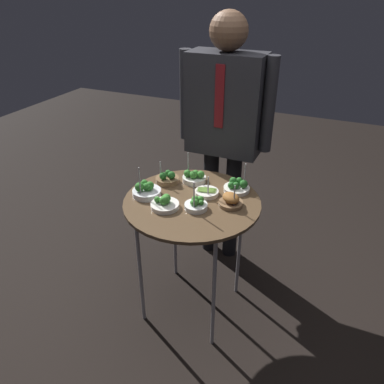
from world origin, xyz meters
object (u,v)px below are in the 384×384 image
bowl_broccoli_mid_left (165,203)px  bowl_broccoli_near_rim (146,190)px  bowl_broccoli_back_right (196,204)px  waiter_figure (225,117)px  bowl_broccoli_front_left (167,178)px  bowl_broccoli_mid_right (194,177)px  bowl_broccoli_front_center (237,186)px  bowl_asparagus_far_rim (207,192)px  serving_cart (192,209)px  bowl_roast_back_left (231,201)px

bowl_broccoli_mid_left → bowl_broccoli_near_rim: bearing=154.5°
bowl_broccoli_back_right → waiter_figure: bearing=97.5°
bowl_broccoli_near_rim → bowl_broccoli_front_left: bowl_broccoli_near_rim is taller
waiter_figure → bowl_broccoli_mid_right: bearing=-96.3°
bowl_broccoli_front_left → bowl_broccoli_front_center: bearing=10.2°
bowl_asparagus_far_rim → bowl_broccoli_mid_right: bearing=137.9°
bowl_broccoli_near_rim → bowl_broccoli_front_center: bowl_broccoli_near_rim is taller
bowl_broccoli_mid_left → bowl_broccoli_near_rim: 0.16m
bowl_broccoli_mid_left → bowl_asparagus_far_rim: bowl_asparagus_far_rim is taller
serving_cart → bowl_broccoli_mid_right: bearing=110.3°
bowl_roast_back_left → waiter_figure: (-0.23, 0.54, 0.24)m
bowl_broccoli_front_center → bowl_roast_back_left: size_ratio=1.23×
bowl_broccoli_mid_left → bowl_broccoli_back_right: size_ratio=0.87×
waiter_figure → bowl_roast_back_left: bearing=-66.6°
bowl_broccoli_front_left → bowl_broccoli_front_center: size_ratio=0.81×
bowl_broccoli_mid_left → bowl_asparagus_far_rim: bearing=54.8°
bowl_broccoli_near_rim → bowl_broccoli_front_left: 0.18m
bowl_broccoli_back_right → bowl_broccoli_front_center: bowl_broccoli_back_right is taller
bowl_broccoli_front_center → bowl_broccoli_mid_left: bearing=-131.5°
bowl_broccoli_near_rim → waiter_figure: waiter_figure is taller
bowl_broccoli_front_left → bowl_broccoli_front_center: (0.39, 0.07, -0.00)m
bowl_broccoli_back_right → waiter_figure: waiter_figure is taller
bowl_broccoli_mid_left → bowl_broccoli_front_center: bowl_broccoli_front_center is taller
bowl_broccoli_mid_right → waiter_figure: 0.45m
serving_cart → waiter_figure: (-0.03, 0.57, 0.32)m
bowl_roast_back_left → bowl_broccoli_mid_right: bowl_broccoli_mid_right is taller
bowl_broccoli_front_left → bowl_asparagus_far_rim: (0.26, -0.04, -0.01)m
serving_cart → bowl_asparagus_far_rim: bowl_asparagus_far_rim is taller
waiter_figure → bowl_broccoli_back_right: bearing=-82.5°
bowl_broccoli_mid_left → bowl_roast_back_left: 0.33m
bowl_broccoli_back_right → bowl_broccoli_front_center: size_ratio=1.02×
serving_cart → bowl_broccoli_mid_left: bearing=-129.5°
bowl_roast_back_left → waiter_figure: bearing=113.4°
bowl_broccoli_mid_left → bowl_broccoli_front_center: size_ratio=0.89×
bowl_broccoli_near_rim → bowl_asparagus_far_rim: bowl_broccoli_near_rim is taller
bowl_roast_back_left → bowl_broccoli_back_right: bearing=-146.2°
bowl_broccoli_back_right → bowl_broccoli_mid_right: (-0.12, 0.26, 0.00)m
bowl_broccoli_near_rim → bowl_broccoli_mid_right: size_ratio=1.05×
bowl_broccoli_mid_left → bowl_broccoli_front_center: 0.42m
bowl_broccoli_front_left → waiter_figure: waiter_figure is taller
serving_cart → bowl_broccoli_near_rim: 0.26m
bowl_broccoli_front_center → bowl_roast_back_left: 0.16m
bowl_asparagus_far_rim → bowl_roast_back_left: bowl_roast_back_left is taller
bowl_broccoli_front_left → bowl_broccoli_mid_right: bowl_broccoli_mid_right is taller
bowl_asparagus_far_rim → bowl_broccoli_near_rim: bearing=-155.1°
bowl_roast_back_left → bowl_broccoli_mid_right: 0.32m
bowl_broccoli_near_rim → bowl_broccoli_front_left: (0.04, 0.17, -0.00)m
bowl_broccoli_back_right → bowl_broccoli_near_rim: bearing=176.8°
bowl_broccoli_back_right → bowl_roast_back_left: 0.18m
waiter_figure → bowl_broccoli_near_rim: bearing=-109.0°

